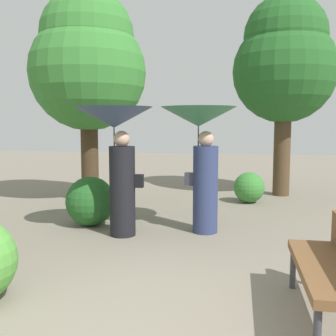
{
  "coord_description": "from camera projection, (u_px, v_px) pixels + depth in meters",
  "views": [
    {
      "loc": [
        1.21,
        -3.02,
        1.72
      ],
      "look_at": [
        0.0,
        3.34,
        1.0
      ],
      "focal_mm": 43.31,
      "sensor_mm": 36.0,
      "label": 1
    }
  ],
  "objects": [
    {
      "name": "person_right",
      "position": [
        201.0,
        141.0,
        6.28
      ],
      "size": [
        1.18,
        1.18,
        1.97
      ],
      "rotation": [
        0.0,
        0.0,
        1.62
      ],
      "color": "navy",
      "rests_on": "ground"
    },
    {
      "name": "tree_near_right",
      "position": [
        285.0,
        61.0,
        9.38
      ],
      "size": [
        2.39,
        2.39,
        4.66
      ],
      "color": "#4C3823",
      "rests_on": "ground"
    },
    {
      "name": "bush_path_left",
      "position": [
        249.0,
        188.0,
        8.77
      ],
      "size": [
        0.66,
        0.66,
        0.66
      ],
      "primitive_type": "sphere",
      "color": "#387F33",
      "rests_on": "ground"
    },
    {
      "name": "tree_near_left",
      "position": [
        88.0,
        61.0,
        8.56
      ],
      "size": [
        2.46,
        2.46,
        4.52
      ],
      "color": "#42301E",
      "rests_on": "ground"
    },
    {
      "name": "park_bench",
      "position": [
        335.0,
        264.0,
        3.49
      ],
      "size": [
        0.51,
        1.51,
        0.83
      ],
      "rotation": [
        0.0,
        0.0,
        -1.56
      ],
      "color": "#38383D",
      "rests_on": "ground"
    },
    {
      "name": "ground_plane",
      "position": [
        93.0,
        331.0,
        3.37
      ],
      "size": [
        40.0,
        40.0,
        0.0
      ],
      "primitive_type": "plane",
      "color": "gray"
    },
    {
      "name": "bush_path_right",
      "position": [
        90.0,
        201.0,
        6.81
      ],
      "size": [
        0.83,
        0.83,
        0.83
      ],
      "primitive_type": "sphere",
      "color": "#235B23",
      "rests_on": "ground"
    },
    {
      "name": "person_left",
      "position": [
        117.0,
        142.0,
        6.11
      ],
      "size": [
        1.17,
        1.17,
        1.96
      ],
      "rotation": [
        0.0,
        0.0,
        1.62
      ],
      "color": "black",
      "rests_on": "ground"
    }
  ]
}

